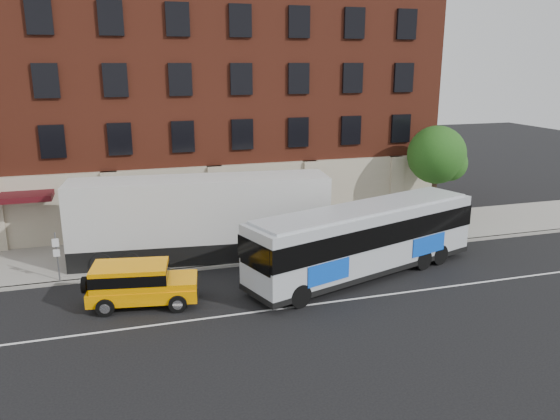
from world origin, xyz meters
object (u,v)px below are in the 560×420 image
object	(u,v)px
sign_pole	(57,254)
city_bus	(365,237)
shipping_container	(201,220)
yellow_suv	(138,282)
street_tree	(437,157)

from	to	relation	value
sign_pole	city_bus	bearing A→B (deg)	-12.29
sign_pole	shipping_container	bearing A→B (deg)	10.57
yellow_suv	sign_pole	bearing A→B (deg)	134.59
sign_pole	street_tree	bearing A→B (deg)	8.61
city_bus	shipping_container	xyz separation A→B (m)	(-7.24, 4.39, 0.26)
sign_pole	city_bus	distance (m)	14.54
city_bus	yellow_suv	bearing A→B (deg)	-177.74
yellow_suv	shipping_container	world-z (taller)	shipping_container
street_tree	yellow_suv	xyz separation A→B (m)	(-18.57, -6.86, -3.35)
street_tree	shipping_container	bearing A→B (deg)	-172.30
street_tree	sign_pole	bearing A→B (deg)	-171.39
sign_pole	shipping_container	world-z (taller)	shipping_container
city_bus	sign_pole	bearing A→B (deg)	167.71
street_tree	yellow_suv	distance (m)	20.08
sign_pole	yellow_suv	size ratio (longest dim) A/B	0.51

